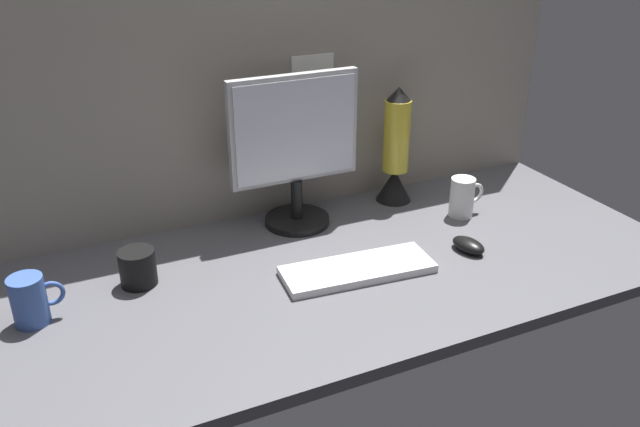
{
  "coord_description": "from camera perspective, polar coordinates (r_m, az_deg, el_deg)",
  "views": [
    {
      "loc": [
        -60.91,
        -127.49,
        82.7
      ],
      "look_at": [
        1.06,
        0.0,
        14.0
      ],
      "focal_mm": 36.95,
      "sensor_mm": 36.0,
      "label": 1
    }
  ],
  "objects": [
    {
      "name": "cubicle_wall_back",
      "position": [
        1.82,
        -4.59,
        11.37
      ],
      "size": [
        180.0,
        5.5,
        75.05
      ],
      "color": "gray",
      "rests_on": "ground_plane"
    },
    {
      "name": "lava_lamp",
      "position": [
        1.94,
        6.57,
        5.11
      ],
      "size": [
        10.56,
        10.56,
        34.57
      ],
      "color": "black",
      "rests_on": "ground_plane"
    },
    {
      "name": "mug_ceramic_white",
      "position": [
        1.91,
        12.26,
        1.4
      ],
      "size": [
        10.67,
        6.86,
        11.39
      ],
      "color": "white",
      "rests_on": "ground_plane"
    },
    {
      "name": "mug_black_travel",
      "position": [
        1.6,
        -15.51,
        -4.54
      ],
      "size": [
        8.57,
        8.57,
        8.75
      ],
      "color": "black",
      "rests_on": "ground_plane"
    },
    {
      "name": "monitor",
      "position": [
        1.76,
        -2.18,
        5.86
      ],
      "size": [
        35.96,
        18.0,
        41.84
      ],
      "color": "black",
      "rests_on": "ground_plane"
    },
    {
      "name": "ground_plane",
      "position": [
        1.64,
        0.53,
        -4.94
      ],
      "size": [
        180.0,
        80.0,
        3.0
      ],
      "primitive_type": "cube",
      "color": "#515156"
    },
    {
      "name": "mug_ceramic_blue",
      "position": [
        1.53,
        -23.82,
        -6.88
      ],
      "size": [
        11.1,
        7.37,
        11.06
      ],
      "color": "#38569E",
      "rests_on": "ground_plane"
    },
    {
      "name": "keyboard",
      "position": [
        1.6,
        3.27,
        -4.86
      ],
      "size": [
        38.0,
        16.19,
        2.0
      ],
      "primitive_type": "cube",
      "rotation": [
        0.0,
        0.0,
        -0.09
      ],
      "color": "silver",
      "rests_on": "ground_plane"
    },
    {
      "name": "mouse",
      "position": [
        1.73,
        12.73,
        -2.69
      ],
      "size": [
        7.5,
        10.57,
        3.4
      ],
      "primitive_type": "ellipsoid",
      "rotation": [
        0.0,
        0.0,
        0.21
      ],
      "color": "black",
      "rests_on": "ground_plane"
    }
  ]
}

